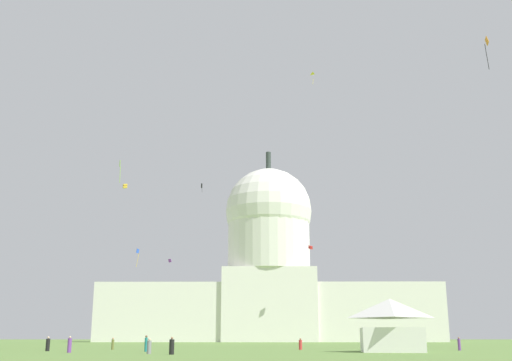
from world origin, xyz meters
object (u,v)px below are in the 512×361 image
object	(u,v)px
person_red_front_center	(300,345)
person_olive_lawn_far_right	(113,344)
person_black_edge_west	(172,347)
kite_orange_high	(487,45)
capitol_building	(269,276)
person_purple_back_left	(459,344)
kite_lime_mid	(120,166)
kite_blue_mid	(138,253)
person_teal_mid_right	(146,344)
event_tent	(391,325)
kite_black_high	(202,186)
kite_gold_mid	(125,186)
person_purple_near_tent	(70,345)
person_grey_front_left	(149,347)
kite_red_mid	(310,247)
kite_violet_mid	(170,261)
person_teal_mid_center	(417,345)
person_black_near_tree_east	(48,345)
kite_yellow_high	(315,76)

from	to	relation	value
person_red_front_center	person_olive_lawn_far_right	bearing A→B (deg)	122.26
person_olive_lawn_far_right	person_black_edge_west	bearing A→B (deg)	-147.99
person_black_edge_west	kite_orange_high	distance (m)	52.43
capitol_building	person_purple_back_left	distance (m)	136.15
person_red_front_center	kite_lime_mid	xyz separation A→B (m)	(-28.59, 14.64, 28.38)
capitol_building	kite_blue_mid	xyz separation A→B (m)	(-27.00, -90.22, -4.16)
person_teal_mid_right	kite_blue_mid	distance (m)	53.34
event_tent	kite_orange_high	xyz separation A→B (m)	(13.84, -0.11, 33.98)
kite_black_high	kite_orange_high	bearing A→B (deg)	-158.28
person_red_front_center	kite_gold_mid	size ratio (longest dim) A/B	1.25
person_red_front_center	person_purple_near_tent	size ratio (longest dim) A/B	0.86
kite_lime_mid	kite_black_high	size ratio (longest dim) A/B	1.35
kite_lime_mid	event_tent	bearing A→B (deg)	76.82
person_grey_front_left	capitol_building	bearing A→B (deg)	-176.31
person_red_front_center	person_purple_near_tent	distance (m)	29.80
event_tent	kite_orange_high	bearing A→B (deg)	5.65
event_tent	kite_gold_mid	bearing A→B (deg)	132.52
kite_lime_mid	kite_blue_mid	bearing A→B (deg)	-154.47
person_teal_mid_right	kite_black_high	xyz separation A→B (m)	(-5.98, 114.24, 46.77)
person_red_front_center	kite_red_mid	bearing A→B (deg)	27.25
kite_violet_mid	kite_gold_mid	bearing A→B (deg)	-16.06
kite_violet_mid	kite_gold_mid	xyz separation A→B (m)	(-6.42, -26.67, 13.25)
capitol_building	person_purple_near_tent	distance (m)	147.33
person_red_front_center	kite_gold_mid	world-z (taller)	kite_gold_mid
event_tent	kite_black_high	distance (m)	128.64
kite_black_high	person_grey_front_left	bearing A→B (deg)	-176.74
person_teal_mid_center	kite_violet_mid	distance (m)	91.13
kite_gold_mid	kite_red_mid	bearing A→B (deg)	-62.97
kite_lime_mid	person_teal_mid_center	bearing A→B (deg)	90.30
person_black_edge_west	kite_black_high	distance (m)	134.61
person_teal_mid_right	kite_gold_mid	size ratio (longest dim) A/B	1.53
person_purple_back_left	kite_orange_high	size ratio (longest dim) A/B	0.38
person_black_near_tree_east	kite_black_high	distance (m)	121.23
kite_blue_mid	kite_lime_mid	distance (m)	26.25
person_purple_back_left	kite_violet_mid	xyz separation A→B (m)	(-48.32, 78.76, 19.96)
person_red_front_center	person_black_near_tree_east	world-z (taller)	person_black_near_tree_east
capitol_building	person_purple_back_left	size ratio (longest dim) A/B	70.24
person_olive_lawn_far_right	person_black_edge_west	world-z (taller)	person_black_edge_west
kite_red_mid	kite_violet_mid	bearing A→B (deg)	1.86
kite_blue_mid	person_black_edge_west	bearing A→B (deg)	-89.41
person_teal_mid_center	kite_gold_mid	world-z (taller)	kite_gold_mid
capitol_building	person_black_edge_west	world-z (taller)	capitol_building
kite_violet_mid	kite_red_mid	distance (m)	49.30
person_grey_front_left	kite_lime_mid	xyz separation A→B (m)	(-12.48, 34.83, 28.36)
person_purple_near_tent	person_purple_back_left	size ratio (longest dim) A/B	1.05
event_tent	person_olive_lawn_far_right	xyz separation A→B (m)	(-33.92, 12.74, -2.20)
person_purple_near_tent	kite_yellow_high	xyz separation A→B (m)	(32.57, 62.17, 58.64)
capitol_building	event_tent	xyz separation A→B (m)	(12.15, -141.11, -18.98)
kite_orange_high	kite_lime_mid	distance (m)	59.04
person_black_near_tree_east	person_black_edge_west	size ratio (longest dim) A/B	1.03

